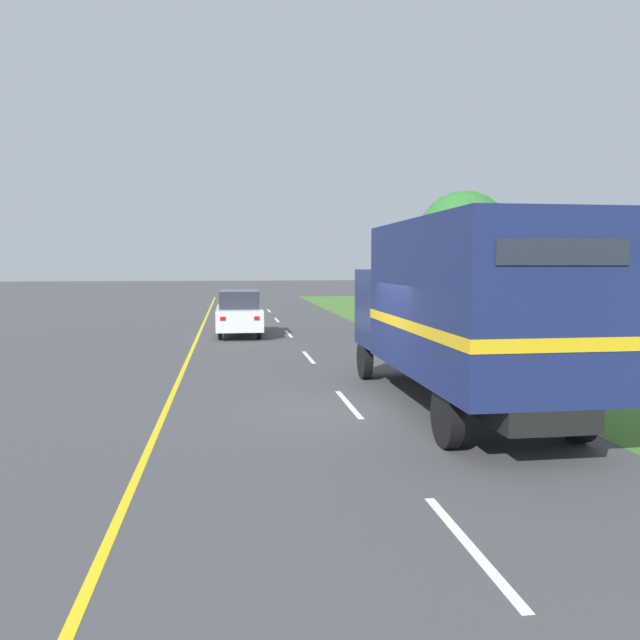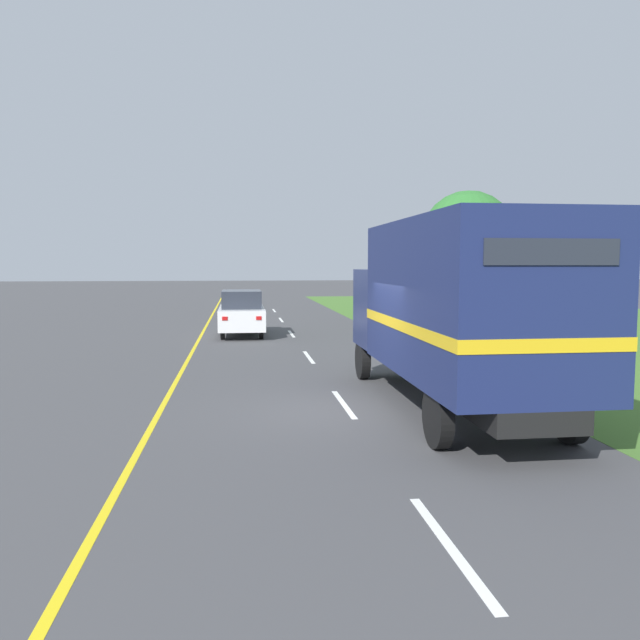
% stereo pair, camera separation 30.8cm
% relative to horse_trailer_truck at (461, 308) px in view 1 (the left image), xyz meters
% --- Properties ---
extents(ground_plane, '(200.00, 200.00, 0.00)m').
position_rel_horse_trailer_truck_xyz_m(ground_plane, '(-2.06, 0.31, -2.04)').
color(ground_plane, '#444447').
extents(grass_shoulder, '(20.00, 60.73, 0.01)m').
position_rel_horse_trailer_truck_xyz_m(grass_shoulder, '(11.64, 13.72, -2.04)').
color(grass_shoulder, '#47752D').
rests_on(grass_shoulder, ground).
extents(edge_line_yellow, '(0.12, 60.73, 0.01)m').
position_rel_horse_trailer_truck_xyz_m(edge_line_yellow, '(-5.76, 13.72, -2.04)').
color(edge_line_yellow, yellow).
rests_on(edge_line_yellow, ground).
extents(centre_dash_nearest, '(0.12, 2.60, 0.01)m').
position_rel_horse_trailer_truck_xyz_m(centre_dash_nearest, '(-2.06, -5.72, -2.04)').
color(centre_dash_nearest, white).
rests_on(centre_dash_nearest, ground).
extents(centre_dash_near, '(0.12, 2.60, 0.01)m').
position_rel_horse_trailer_truck_xyz_m(centre_dash_near, '(-2.06, 0.88, -2.04)').
color(centre_dash_near, white).
rests_on(centre_dash_near, ground).
extents(centre_dash_mid_a, '(0.12, 2.60, 0.01)m').
position_rel_horse_trailer_truck_xyz_m(centre_dash_mid_a, '(-2.06, 7.48, -2.04)').
color(centre_dash_mid_a, white).
rests_on(centre_dash_mid_a, ground).
extents(centre_dash_mid_b, '(0.12, 2.60, 0.01)m').
position_rel_horse_trailer_truck_xyz_m(centre_dash_mid_b, '(-2.06, 14.08, -2.04)').
color(centre_dash_mid_b, white).
rests_on(centre_dash_mid_b, ground).
extents(centre_dash_far, '(0.12, 2.60, 0.01)m').
position_rel_horse_trailer_truck_xyz_m(centre_dash_far, '(-2.06, 20.68, -2.04)').
color(centre_dash_far, white).
rests_on(centre_dash_far, ground).
extents(centre_dash_farthest, '(0.12, 2.60, 0.01)m').
position_rel_horse_trailer_truck_xyz_m(centre_dash_farthest, '(-2.06, 27.28, -2.04)').
color(centre_dash_farthest, white).
rests_on(centre_dash_farthest, ground).
extents(horse_trailer_truck, '(2.59, 8.11, 3.69)m').
position_rel_horse_trailer_truck_xyz_m(horse_trailer_truck, '(0.00, 0.00, 0.00)').
color(horse_trailer_truck, black).
rests_on(horse_trailer_truck, ground).
extents(lead_car_white, '(1.80, 4.25, 1.84)m').
position_rel_horse_trailer_truck_xyz_m(lead_car_white, '(-4.11, 13.75, -1.11)').
color(lead_car_white, black).
rests_on(lead_car_white, ground).
extents(highway_sign, '(1.83, 0.09, 2.63)m').
position_rel_horse_trailer_truck_xyz_m(highway_sign, '(4.82, 7.05, -0.50)').
color(highway_sign, '#9E9EA3').
rests_on(highway_sign, ground).
extents(roadside_tree_near, '(2.97, 2.97, 4.73)m').
position_rel_horse_trailer_truck_xyz_m(roadside_tree_near, '(6.02, 10.12, 1.19)').
color(roadside_tree_near, brown).
rests_on(roadside_tree_near, ground).
extents(roadside_tree_mid, '(4.37, 4.37, 6.33)m').
position_rel_horse_trailer_truck_xyz_m(roadside_tree_mid, '(6.48, 16.71, 2.09)').
color(roadside_tree_mid, brown).
rests_on(roadside_tree_mid, ground).
extents(roadside_tree_far, '(4.43, 4.43, 5.92)m').
position_rel_horse_trailer_truck_xyz_m(roadside_tree_far, '(10.10, 26.62, 1.65)').
color(roadside_tree_far, brown).
rests_on(roadside_tree_far, ground).
extents(delineator_post, '(0.08, 0.08, 0.95)m').
position_rel_horse_trailer_truck_xyz_m(delineator_post, '(2.23, 3.61, -1.54)').
color(delineator_post, white).
rests_on(delineator_post, ground).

